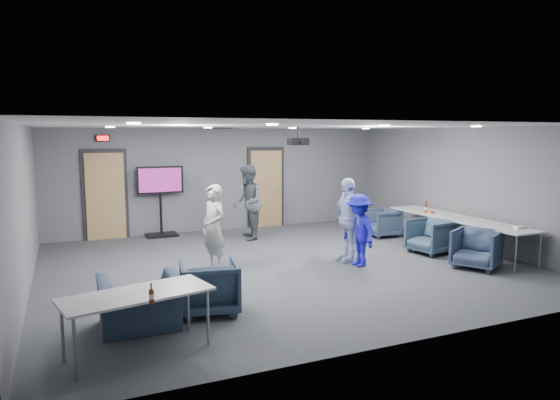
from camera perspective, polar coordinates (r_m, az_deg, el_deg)
name	(u,v)px	position (r m, az deg, el deg)	size (l,w,h in m)	color
floor	(284,264)	(9.90, 0.49, -7.37)	(9.00, 9.00, 0.00)	#37393E
ceiling	(284,126)	(9.57, 0.51, 8.46)	(9.00, 9.00, 0.00)	white
wall_back	(223,179)	(13.37, -6.48, 2.35)	(9.00, 0.02, 2.70)	slate
wall_front	(419,234)	(6.24, 15.60, -3.77)	(9.00, 0.02, 2.70)	slate
wall_left	(24,210)	(8.84, -27.22, -1.07)	(0.02, 8.00, 2.70)	slate
wall_right	(464,187)	(12.17, 20.26, 1.43)	(0.02, 8.00, 2.70)	slate
door_left	(105,196)	(12.81, -19.33, 0.48)	(1.06, 0.17, 2.24)	black
door_right	(266,188)	(13.75, -1.62, 1.36)	(1.06, 0.17, 2.24)	black
exit_sign	(103,138)	(12.71, -19.60, 6.67)	(0.32, 0.08, 0.16)	black
hvac_diffuser	(217,128)	(12.03, -7.18, 8.14)	(0.60, 0.60, 0.03)	black
downlights	(284,127)	(9.57, 0.51, 8.37)	(6.18, 3.78, 0.02)	white
person_a	(214,228)	(9.38, -7.58, -3.18)	(0.59, 0.39, 1.63)	#9EA09D
person_b	(248,202)	(12.05, -3.71, -0.28)	(0.88, 0.69, 1.82)	#4F555F
person_c	(347,220)	(10.09, 7.71, -2.25)	(0.99, 0.41, 1.69)	silver
person_d	(359,230)	(9.77, 9.00, -3.43)	(0.91, 0.52, 1.40)	#1C1BAF
chair_right_a	(382,223)	(12.74, 11.58, -2.59)	(0.73, 0.75, 0.68)	#324157
chair_right_b	(430,236)	(11.20, 16.81, -3.99)	(0.79, 0.81, 0.74)	#34495B
chair_right_c	(477,249)	(10.26, 21.54, -5.21)	(0.80, 0.82, 0.75)	#34415A
chair_front_a	(209,287)	(7.31, -8.08, -9.78)	(0.81, 0.83, 0.75)	#314255
chair_front_b	(140,303)	(6.94, -15.68, -11.25)	(1.05, 0.92, 0.68)	#324157
table_right_a	(429,213)	(12.32, 16.70, -1.45)	(0.82, 1.96, 0.73)	silver
table_right_b	(492,227)	(10.96, 23.11, -2.84)	(0.79, 1.90, 0.73)	silver
table_front_left	(137,297)	(6.08, -16.03, -10.61)	(1.80, 1.05, 0.73)	silver
bottle_front	(151,296)	(5.64, -14.48, -10.57)	(0.06, 0.06, 0.23)	#56270E
bottle_right	(426,208)	(12.03, 16.35, -0.93)	(0.08, 0.08, 0.30)	#56270E
snack_box	(431,212)	(12.06, 16.85, -1.35)	(0.18, 0.12, 0.04)	#E25038
wrapper	(520,227)	(10.73, 25.70, -2.82)	(0.21, 0.14, 0.05)	white
tv_stand	(161,197)	(12.77, -13.50, 0.36)	(1.15, 0.55, 1.76)	black
projector	(298,141)	(10.19, 2.08, 6.73)	(0.41, 0.38, 0.37)	black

